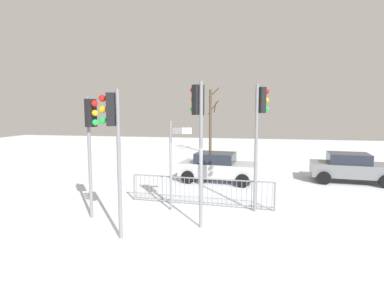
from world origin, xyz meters
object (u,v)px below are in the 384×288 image
car_grey_mid (350,167)px  traffic_light_mid_left (198,121)px  car_silver_trailing (218,167)px  traffic_light_rear_left (260,119)px  direction_sign_post (172,161)px  traffic_light_rear_right (113,130)px  traffic_light_mid_right (91,130)px  bare_tree_left (210,120)px

car_grey_mid → traffic_light_mid_left: bearing=-126.5°
traffic_light_mid_left → car_silver_trailing: traffic_light_mid_left is taller
traffic_light_rear_left → direction_sign_post: traffic_light_rear_left is taller
traffic_light_rear_right → car_grey_mid: traffic_light_rear_right is taller
traffic_light_mid_right → traffic_light_rear_right: bearing=76.0°
traffic_light_mid_right → car_silver_trailing: (3.52, 6.17, -2.23)m
traffic_light_mid_left → bare_tree_left: bearing=51.1°
direction_sign_post → traffic_light_rear_right: bearing=-123.8°
traffic_light_mid_right → car_silver_trailing: 7.45m
car_grey_mid → car_silver_trailing: bearing=-165.2°
traffic_light_mid_right → traffic_light_mid_left: (3.55, -0.01, 0.29)m
traffic_light_rear_left → car_silver_trailing: size_ratio=1.14×
traffic_light_mid_right → traffic_light_rear_right: (1.39, -1.36, 0.08)m
traffic_light_mid_left → direction_sign_post: traffic_light_mid_left is taller
traffic_light_mid_left → traffic_light_rear_left: bearing=-0.2°
traffic_light_mid_left → bare_tree_left: size_ratio=0.83×
car_grey_mid → bare_tree_left: bearing=138.5°
direction_sign_post → car_silver_trailing: bearing=62.8°
traffic_light_mid_right → car_grey_mid: (10.10, 7.23, -2.23)m
bare_tree_left → direction_sign_post: bearing=-88.1°
traffic_light_rear_right → bare_tree_left: 17.45m
traffic_light_rear_right → car_grey_mid: (8.71, 8.59, -2.32)m
traffic_light_mid_right → traffic_light_rear_right: traffic_light_rear_right is taller
car_silver_trailing → traffic_light_rear_right: bearing=-99.3°
traffic_light_mid_right → car_silver_trailing: traffic_light_mid_right is taller
car_grey_mid → bare_tree_left: 12.25m
direction_sign_post → bare_tree_left: (-0.50, 14.71, 1.00)m
direction_sign_post → car_grey_mid: (7.72, 5.86, -1.05)m
traffic_light_rear_left → traffic_light_rear_right: (-4.04, -3.21, -0.23)m
traffic_light_rear_left → car_grey_mid: traffic_light_rear_left is taller
traffic_light_rear_left → car_silver_trailing: traffic_light_rear_left is taller
traffic_light_rear_right → bare_tree_left: size_ratio=0.77×
traffic_light_mid_right → traffic_light_mid_left: traffic_light_mid_left is taller
traffic_light_rear_left → traffic_light_mid_left: size_ratio=1.01×
traffic_light_mid_left → car_grey_mid: traffic_light_mid_left is taller
traffic_light_rear_right → car_grey_mid: size_ratio=1.06×
traffic_light_rear_left → direction_sign_post: 3.44m
traffic_light_mid_right → car_grey_mid: 12.62m
traffic_light_rear_left → car_silver_trailing: 5.37m
direction_sign_post → car_grey_mid: 9.75m
traffic_light_rear_left → car_grey_mid: size_ratio=1.15×
car_silver_trailing → traffic_light_rear_left: bearing=-59.6°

